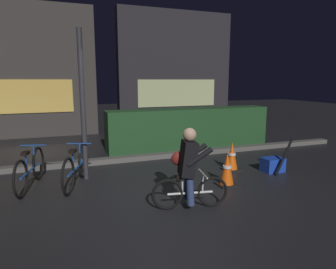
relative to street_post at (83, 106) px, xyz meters
name	(u,v)px	position (x,y,z in m)	size (l,w,h in m)	color
ground_plane	(169,191)	(1.31, -1.20, -1.44)	(40.00, 40.00, 0.00)	black
sidewalk_curb	(138,158)	(1.31, 1.00, -1.38)	(12.00, 0.24, 0.12)	#56544F
hedge_row	(190,128)	(3.11, 1.90, -0.88)	(4.80, 0.70, 1.13)	#214723
storefront_left	(10,71)	(-1.82, 5.30, 0.77)	(5.47, 0.54, 4.44)	#383330
storefront_right	(175,70)	(4.29, 6.00, 0.90)	(4.86, 0.54, 4.70)	#262328
street_post	(83,106)	(0.00, 0.00, 0.00)	(0.10, 0.10, 2.88)	#2D2D33
parked_bike_left_mid	(30,170)	(-0.99, -0.17, -1.10)	(0.50, 1.58, 0.74)	black
parked_bike_center_left	(76,167)	(-0.20, -0.32, -1.10)	(0.61, 1.54, 0.75)	black
traffic_cone_near	(227,170)	(2.42, -1.30, -1.14)	(0.36, 0.36, 0.62)	black
traffic_cone_far	(232,157)	(3.03, -0.50, -1.14)	(0.36, 0.36, 0.62)	black
blue_crate	(273,165)	(3.79, -0.90, -1.29)	(0.44, 0.32, 0.30)	#193DB7
cyclist	(188,168)	(1.33, -1.96, -0.81)	(1.18, 0.59, 1.25)	black
closed_umbrella	(284,156)	(3.86, -1.15, -1.05)	(0.05, 0.05, 0.85)	black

